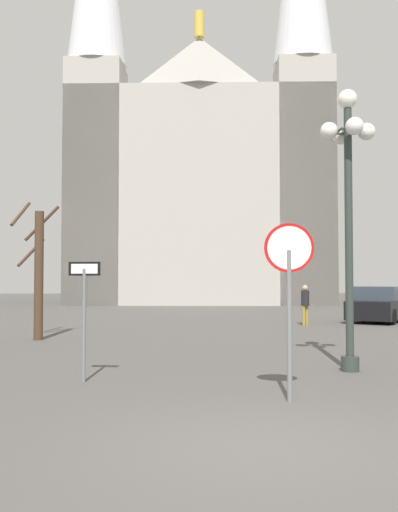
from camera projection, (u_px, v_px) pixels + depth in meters
name	position (u px, v px, depth m)	size (l,w,h in m)	color
ground_plane	(264.00, 449.00, 6.20)	(120.00, 120.00, 0.00)	#514F4C
cathedral	(201.00, 168.00, 42.62)	(19.60, 14.50, 35.97)	#ADA89E
stop_sign	(289.00, 276.00, 8.58)	(0.76, 0.18, 2.74)	slate
one_way_arrow_sign	(84.00, 306.00, 10.18)	(0.59, 0.14, 2.18)	slate
street_lamp	(348.00, 182.00, 11.45)	(1.15, 1.15, 5.77)	#2D3833
bare_tree	(38.00, 270.00, 17.04)	(1.28, 1.25, 4.29)	#473323
parked_car_far_black	(380.00, 305.00, 24.03)	(3.91, 4.42, 1.51)	black
pedestrian_walking	(305.00, 301.00, 21.98)	(0.32, 0.32, 1.59)	olive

